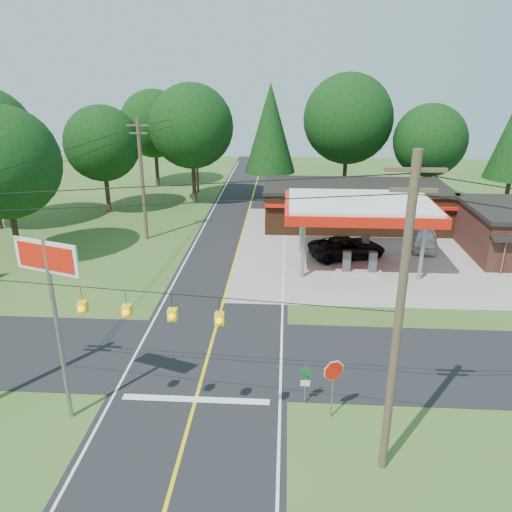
# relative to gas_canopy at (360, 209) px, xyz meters

# --- Properties ---
(ground) EXTENTS (120.00, 120.00, 0.00)m
(ground) POSITION_rel_gas_canopy_xyz_m (-9.00, -13.00, -4.27)
(ground) COLOR #2D541D
(ground) RESTS_ON ground
(main_highway) EXTENTS (8.00, 120.00, 0.02)m
(main_highway) POSITION_rel_gas_canopy_xyz_m (-9.00, -13.00, -4.26)
(main_highway) COLOR black
(main_highway) RESTS_ON ground
(cross_road) EXTENTS (70.00, 7.00, 0.02)m
(cross_road) POSITION_rel_gas_canopy_xyz_m (-9.00, -13.00, -4.25)
(cross_road) COLOR black
(cross_road) RESTS_ON ground
(lane_center_yellow) EXTENTS (0.15, 110.00, 0.00)m
(lane_center_yellow) POSITION_rel_gas_canopy_xyz_m (-9.00, -13.00, -4.24)
(lane_center_yellow) COLOR yellow
(lane_center_yellow) RESTS_ON main_highway
(gas_canopy) EXTENTS (10.60, 7.40, 4.88)m
(gas_canopy) POSITION_rel_gas_canopy_xyz_m (0.00, 0.00, 0.00)
(gas_canopy) COLOR gray
(gas_canopy) RESTS_ON ground
(convenience_store) EXTENTS (16.40, 7.55, 3.80)m
(convenience_store) POSITION_rel_gas_canopy_xyz_m (1.00, 9.98, -2.35)
(convenience_store) COLOR #4C2A15
(convenience_store) RESTS_ON ground
(utility_pole_near_right) EXTENTS (1.80, 0.30, 11.50)m
(utility_pole_near_right) POSITION_rel_gas_canopy_xyz_m (-1.50, -20.00, 1.69)
(utility_pole_near_right) COLOR #473828
(utility_pole_near_right) RESTS_ON ground
(utility_pole_far_left) EXTENTS (1.80, 0.30, 10.00)m
(utility_pole_far_left) POSITION_rel_gas_canopy_xyz_m (-17.00, 5.00, 0.93)
(utility_pole_far_left) COLOR #473828
(utility_pole_far_left) RESTS_ON ground
(utility_pole_north) EXTENTS (0.30, 0.30, 9.50)m
(utility_pole_north) POSITION_rel_gas_canopy_xyz_m (-15.50, 22.00, 0.48)
(utility_pole_north) COLOR #473828
(utility_pole_north) RESTS_ON ground
(overhead_beacons) EXTENTS (17.04, 2.04, 1.03)m
(overhead_beacons) POSITION_rel_gas_canopy_xyz_m (-10.00, -19.00, 1.95)
(overhead_beacons) COLOR black
(overhead_beacons) RESTS_ON ground
(treeline_backdrop) EXTENTS (70.27, 51.59, 13.30)m
(treeline_backdrop) POSITION_rel_gas_canopy_xyz_m (-8.18, 11.01, 3.22)
(treeline_backdrop) COLOR #332316
(treeline_backdrop) RESTS_ON ground
(suv_car) EXTENTS (7.25, 7.25, 1.61)m
(suv_car) POSITION_rel_gas_canopy_xyz_m (-0.50, 1.50, -3.46)
(suv_car) COLOR black
(suv_car) RESTS_ON ground
(sedan_car) EXTENTS (5.46, 5.46, 1.53)m
(sedan_car) POSITION_rel_gas_canopy_xyz_m (5.97, 4.00, -3.50)
(sedan_car) COLOR white
(sedan_car) RESTS_ON ground
(big_stop_sign) EXTENTS (2.79, 1.04, 7.87)m
(big_stop_sign) POSITION_rel_gas_canopy_xyz_m (-14.00, -18.01, 1.70)
(big_stop_sign) COLOR gray
(big_stop_sign) RESTS_ON ground
(octagonal_stop_sign) EXTENTS (0.86, 0.42, 2.71)m
(octagonal_stop_sign) POSITION_rel_gas_canopy_xyz_m (-3.16, -17.35, -2.23)
(octagonal_stop_sign) COLOR gray
(octagonal_stop_sign) RESTS_ON ground
(route_sign_post) EXTENTS (0.40, 0.09, 1.97)m
(route_sign_post) POSITION_rel_gas_canopy_xyz_m (-4.24, -16.52, -3.10)
(route_sign_post) COLOR gray
(route_sign_post) RESTS_ON ground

